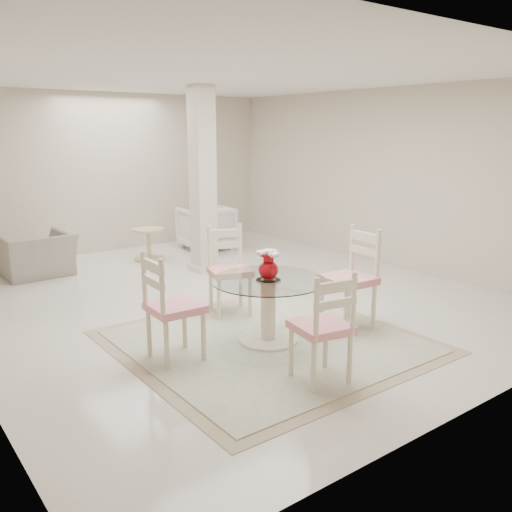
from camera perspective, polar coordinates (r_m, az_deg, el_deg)
ground at (r=6.92m, az=-3.30°, el=-4.31°), size 7.00×7.00×0.00m
room_shell at (r=6.61m, az=-3.52°, el=11.22°), size 6.02×7.02×2.71m
column at (r=8.01m, az=-5.64°, el=7.88°), size 0.30×0.30×2.70m
area_rug at (r=5.49m, az=1.27°, el=-8.98°), size 2.77×2.77×0.02m
dining_table at (r=5.37m, az=1.29°, el=-5.77°), size 1.13×1.13×0.65m
red_vase at (r=5.24m, az=1.32°, el=-0.90°), size 0.23×0.22×0.30m
dining_chair_east at (r=5.82m, az=10.29°, el=-1.50°), size 0.51×0.51×1.19m
dining_chair_north at (r=6.19m, az=-2.95°, el=-0.77°), size 0.56×0.56×1.11m
dining_chair_west at (r=4.92m, az=-9.32°, el=-4.56°), size 0.47×0.46×1.12m
dining_chair_south at (r=4.47m, az=7.35°, el=-6.70°), size 0.50×0.50×1.07m
recliner_taupe at (r=8.45m, az=-22.05°, el=0.14°), size 1.00×0.88×0.63m
armchair_white at (r=9.66m, az=-5.28°, el=2.98°), size 0.86×0.89×0.76m
side_table at (r=8.97m, az=-11.20°, el=1.08°), size 0.50×0.50×0.52m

